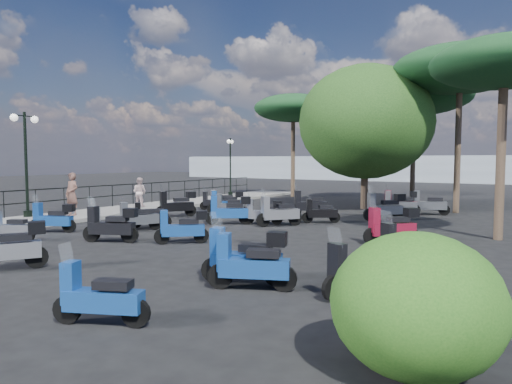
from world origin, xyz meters
The scene contains 42 objects.
ground centered at (0.00, 0.00, 0.00)m, with size 120.00×120.00×0.00m, color black.
sidewalk centered at (-6.50, 3.00, 0.07)m, with size 3.00×30.00×0.15m, color #5F5D5A.
railing centered at (-7.80, 2.80, 0.90)m, with size 0.04×26.04×1.10m.
lamp_post_1 centered at (-7.45, -1.20, 2.61)m, with size 0.45×1.26×4.31m.
lamp_post_2 centered at (-7.28, 12.99, 2.33)m, with size 0.61×1.06×3.82m.
woman centered at (-6.34, 0.12, 1.06)m, with size 0.66×0.44×1.81m, color brown.
pedestrian_far centered at (-6.51, 4.11, 0.89)m, with size 0.72×0.56×1.47m, color #C7AAAA.
scooter_1 centered at (-3.18, -4.33, 0.41)m, with size 1.35×0.82×1.18m.
scooter_2 centered at (-3.65, -2.58, 0.49)m, with size 1.49×0.96×1.30m.
scooter_3 centered at (-2.95, 2.90, 0.55)m, with size 1.12×1.64×1.46m.
scooter_4 centered at (-3.30, 6.00, 0.41)m, with size 1.40×0.77×1.18m.
scooter_5 centered at (-3.08, 6.41, 0.44)m, with size 1.19×1.18×1.26m.
scooter_7 centered at (-0.56, -2.75, 0.46)m, with size 1.58×0.81×1.32m.
scooter_8 centered at (-1.65, 0.03, 0.42)m, with size 1.09×1.17×1.20m.
scooter_9 centered at (-1.40, -0.81, 0.46)m, with size 0.92×1.51×1.32m.
scooter_10 centered at (-1.37, 4.62, 0.43)m, with size 1.44×0.81×1.23m.
scooter_11 centered at (-1.83, 5.03, 0.52)m, with size 1.39×1.28×1.37m.
scooter_12 centered at (0.44, -6.46, 0.54)m, with size 1.10×1.61×1.43m.
scooter_13 centered at (-0.40, -2.80, 0.52)m, with size 1.63×0.95×1.39m.
scooter_14 centered at (1.55, -1.81, 0.49)m, with size 1.30×1.21×1.29m.
scooter_15 centered at (1.48, 2.94, 0.47)m, with size 1.47×0.81×1.24m.
scooter_16 centered at (0.35, 2.25, 0.54)m, with size 1.54×1.22×1.43m.
scooter_17 centered at (1.82, 6.29, 0.51)m, with size 1.49×1.28×1.47m.
scooter_18 centered at (5.02, -7.59, 0.43)m, with size 1.45×0.79×1.23m.
scooter_19 centered at (5.91, -4.80, 0.48)m, with size 1.64×0.89×1.39m.
scooter_20 centered at (5.61, -4.49, 0.54)m, with size 1.74×0.87×1.44m.
scooter_21 centered at (2.19, 2.86, 0.51)m, with size 1.22×1.51×1.46m.
scooter_22 centered at (3.15, 4.52, 0.42)m, with size 1.29×1.00×1.22m.
scooter_23 centered at (5.08, 8.92, 0.49)m, with size 1.71×0.77×1.40m.
scooter_25 centered at (7.79, -4.11, 0.45)m, with size 0.90×1.52×1.31m.
scooter_26 centered at (7.87, -1.16, 0.46)m, with size 0.98×1.49×1.33m.
scooter_27 centered at (6.83, 1.54, 0.53)m, with size 1.37×1.36×1.40m.
scooter_28 centered at (5.12, 6.59, 0.55)m, with size 1.47×1.35×1.45m.
scooter_29 centered at (5.08, 9.13, 0.53)m, with size 1.65×0.99×1.42m.
scooter_30 centered at (6.21, 9.58, 0.49)m, with size 1.71×0.77×1.40m.
broadleaf_tree centered at (2.85, 10.59, 4.41)m, with size 6.77×6.77×7.29m.
pine_0 centered at (4.08, 15.44, 6.20)m, with size 6.54×6.54×7.36m.
pine_1 centered at (7.12, 11.25, 6.68)m, with size 6.28×6.28×7.80m.
pine_2 centered at (-3.85, 15.49, 5.96)m, with size 5.29×5.29×6.91m.
pine_3 centered at (9.45, 4.03, 5.42)m, with size 4.40×4.40×6.23m.
shrub_near centered at (9.43, -6.69, 0.84)m, with size 1.97×1.97×1.67m, color #205016.
distant_hills centered at (0.00, 45.00, 1.50)m, with size 70.00×8.00×3.00m, color gray.
Camera 1 is at (10.62, -11.99, 2.49)m, focal length 32.00 mm.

